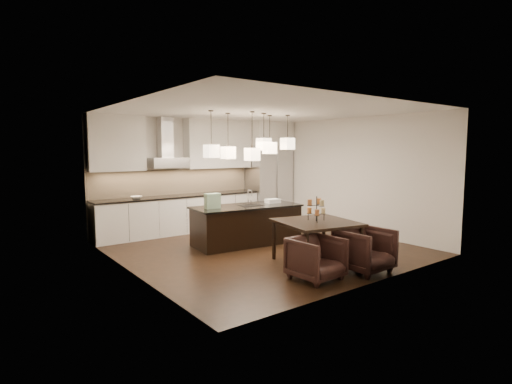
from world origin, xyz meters
TOP-DOWN VIEW (x-y plane):
  - floor at (0.00, 0.00)m, footprint 5.50×5.50m
  - ceiling at (0.00, 0.00)m, footprint 5.50×5.50m
  - wall_back at (0.00, 2.76)m, footprint 5.50×0.02m
  - wall_front at (0.00, -2.76)m, footprint 5.50×0.02m
  - wall_left at (-2.76, 0.00)m, footprint 0.02×5.50m
  - wall_right at (2.76, 0.00)m, footprint 0.02×5.50m
  - refrigerator at (2.10, 2.38)m, footprint 1.20×0.72m
  - fridge_panel at (2.10, 2.38)m, footprint 1.26×0.72m
  - lower_cabinets at (-0.62, 2.43)m, footprint 4.21×0.62m
  - countertop at (-0.62, 2.43)m, footprint 4.21×0.66m
  - backsplash at (-0.62, 2.73)m, footprint 4.21×0.02m
  - upper_cab_left at (-2.10, 2.57)m, footprint 1.25×0.35m
  - upper_cab_right at (0.55, 2.57)m, footprint 1.85×0.35m
  - hood_canopy at (-0.93, 2.48)m, footprint 0.90×0.52m
  - hood_chimney at (-0.93, 2.59)m, footprint 0.30×0.28m
  - fruit_bowl at (-1.75, 2.38)m, footprint 0.32×0.32m
  - island_body at (-0.03, 0.50)m, footprint 2.35×1.15m
  - island_top at (-0.03, 0.50)m, footprint 2.43×1.23m
  - faucet at (0.07, 0.58)m, footprint 0.11×0.23m
  - tote_bag at (-0.83, 0.58)m, footprint 0.32×0.20m
  - food_container at (0.68, 0.48)m, footprint 0.33×0.25m
  - dining_table at (0.09, -1.46)m, footprint 1.50×1.50m
  - candelabra at (0.09, -1.46)m, footprint 0.43×0.43m
  - candle_a at (0.23, -1.49)m, footprint 0.09×0.09m
  - candle_b at (0.05, -1.33)m, footprint 0.09×0.09m
  - candle_c at (0.00, -1.57)m, footprint 0.09×0.09m
  - candle_d at (0.22, -1.39)m, footprint 0.09×0.09m
  - candle_e at (-0.03, -1.42)m, footprint 0.09×0.09m
  - candle_f at (0.09, -1.59)m, footprint 0.09×0.09m
  - armchair_left at (-0.56, -2.11)m, footprint 0.76×0.78m
  - armchair_right at (0.39, -2.30)m, footprint 0.80×0.83m
  - pendant_a at (-0.88, 0.51)m, footprint 0.24×0.24m
  - pendant_b at (-0.32, 0.76)m, footprint 0.24×0.24m
  - pendant_c at (0.30, 0.33)m, footprint 0.24×0.24m
  - pendant_d at (0.73, 0.66)m, footprint 0.24×0.24m
  - pendant_e at (1.03, 0.38)m, footprint 0.24×0.24m
  - pendant_f at (-0.11, 0.19)m, footprint 0.24×0.24m

SIDE VIEW (x-z plane):
  - floor at x=0.00m, z-range -0.02..0.00m
  - armchair_left at x=-0.56m, z-range 0.00..0.68m
  - armchair_right at x=0.39m, z-range 0.00..0.73m
  - dining_table at x=0.09m, z-range 0.00..0.76m
  - island_body at x=-0.03m, z-range 0.00..0.80m
  - lower_cabinets at x=-0.62m, z-range 0.00..0.88m
  - island_top at x=-0.03m, z-range 0.80..0.83m
  - food_container at x=0.68m, z-range 0.83..0.92m
  - countertop at x=-0.62m, z-range 0.88..0.92m
  - candle_a at x=0.23m, z-range 0.89..0.99m
  - candle_b at x=0.05m, z-range 0.89..0.99m
  - candle_c at x=0.00m, z-range 0.89..0.99m
  - fruit_bowl at x=-1.75m, z-range 0.92..0.98m
  - candelabra at x=0.09m, z-range 0.76..1.21m
  - tote_bag at x=-0.83m, z-range 0.83..1.14m
  - faucet at x=0.07m, z-range 0.83..1.18m
  - refrigerator at x=2.10m, z-range 0.00..2.15m
  - candle_d at x=0.22m, z-range 1.06..1.16m
  - candle_e at x=-0.03m, z-range 1.06..1.16m
  - candle_f at x=0.09m, z-range 1.06..1.16m
  - backsplash at x=-0.62m, z-range 0.92..1.55m
  - wall_back at x=0.00m, z-range 0.00..2.80m
  - wall_front at x=0.00m, z-range 0.00..2.80m
  - wall_left at x=-2.76m, z-range 0.00..2.80m
  - wall_right at x=2.76m, z-range 0.00..2.80m
  - hood_canopy at x=-0.93m, z-range 1.60..1.84m
  - pendant_f at x=-0.11m, z-range 1.80..2.06m
  - pendant_b at x=-0.32m, z-range 1.83..2.09m
  - pendant_a at x=-0.88m, z-range 1.87..2.13m
  - pendant_d at x=0.73m, z-range 1.94..2.20m
  - pendant_c at x=0.30m, z-range 2.01..2.27m
  - pendant_e at x=1.03m, z-range 2.03..2.29m
  - upper_cab_left at x=-2.10m, z-range 1.55..2.80m
  - upper_cab_right at x=0.55m, z-range 1.55..2.80m
  - hood_chimney at x=-0.93m, z-range 1.84..2.80m
  - fridge_panel at x=2.10m, z-range 2.15..2.80m
  - ceiling at x=0.00m, z-range 2.80..2.82m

